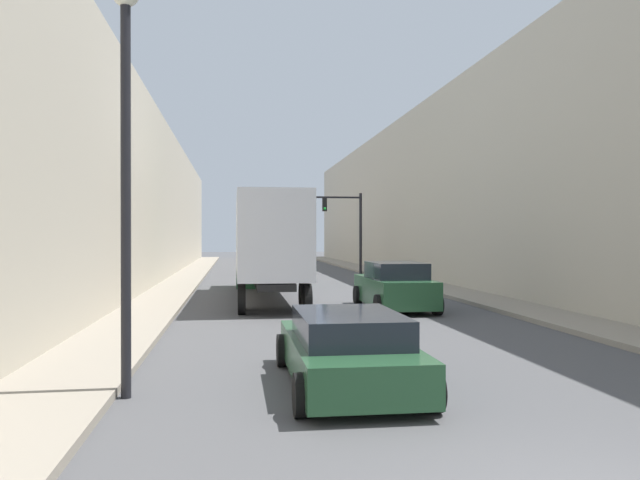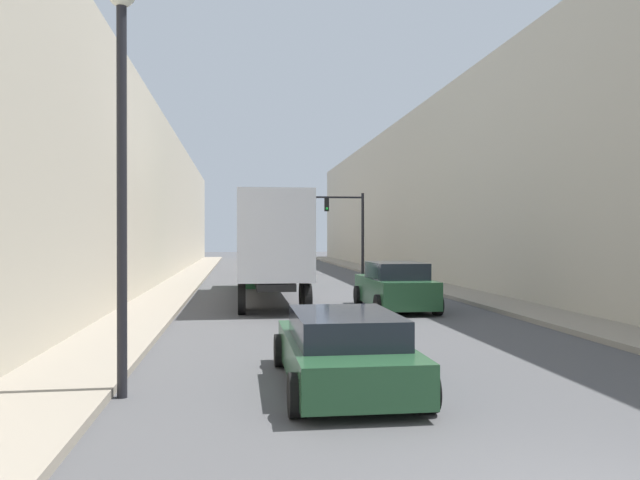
% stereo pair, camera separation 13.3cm
% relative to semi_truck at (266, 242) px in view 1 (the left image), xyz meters
% --- Properties ---
extents(sidewalk_right, '(2.05, 80.00, 0.15)m').
position_rel_semi_truck_xyz_m(sidewalk_right, '(8.45, 9.06, -2.26)').
color(sidewalk_right, gray).
rests_on(sidewalk_right, ground).
extents(sidewalk_left, '(2.05, 80.00, 0.15)m').
position_rel_semi_truck_xyz_m(sidewalk_left, '(-4.19, 9.06, -2.26)').
color(sidewalk_left, gray).
rests_on(sidewalk_left, ground).
extents(building_right, '(6.00, 80.00, 10.40)m').
position_rel_semi_truck_xyz_m(building_right, '(12.47, 9.06, 2.87)').
color(building_right, '#BCB29E').
rests_on(building_right, ground).
extents(building_left, '(6.00, 80.00, 9.20)m').
position_rel_semi_truck_xyz_m(building_left, '(-8.22, 9.06, 2.27)').
color(building_left, '#BCB29E').
rests_on(building_left, ground).
extents(semi_truck, '(2.47, 13.48, 4.11)m').
position_rel_semi_truck_xyz_m(semi_truck, '(0.00, 0.00, 0.00)').
color(semi_truck, silver).
rests_on(semi_truck, ground).
extents(sedan_car, '(2.15, 4.79, 1.29)m').
position_rel_semi_truck_xyz_m(sedan_car, '(0.59, -15.55, -1.71)').
color(sedan_car, '#234C2D').
rests_on(sedan_car, ground).
extents(suv_car, '(2.19, 4.85, 1.67)m').
position_rel_semi_truck_xyz_m(suv_car, '(4.27, -4.68, -1.53)').
color(suv_car, '#234C2D').
rests_on(suv_car, ground).
extents(traffic_signal_gantry, '(7.61, 0.35, 5.56)m').
position_rel_semi_truck_xyz_m(traffic_signal_gantry, '(5.28, 16.04, 1.60)').
color(traffic_signal_gantry, black).
rests_on(traffic_signal_gantry, ground).
extents(street_lamp, '(0.44, 0.44, 6.64)m').
position_rel_semi_truck_xyz_m(street_lamp, '(-3.02, -15.84, 1.94)').
color(street_lamp, black).
rests_on(street_lamp, ground).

